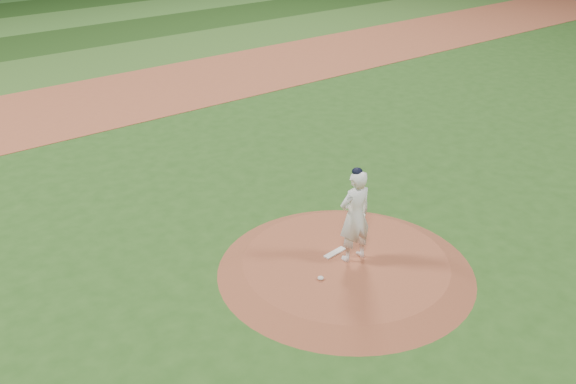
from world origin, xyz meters
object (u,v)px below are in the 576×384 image
at_px(rosin_bag, 321,278).
at_px(pitchers_mound, 345,265).
at_px(pitching_rubber, 335,253).
at_px(pitcher_on_mound, 355,216).

bearing_deg(rosin_bag, pitchers_mound, 13.27).
distance_m(pitchers_mound, pitching_rubber, 0.39).
height_order(pitchers_mound, pitching_rubber, pitching_rubber).
bearing_deg(pitcher_on_mound, pitching_rubber, 113.35).
relative_size(pitchers_mound, pitching_rubber, 9.52).
xyz_separation_m(pitchers_mound, pitcher_on_mound, (0.18, -0.02, 1.17)).
xyz_separation_m(pitchers_mound, rosin_bag, (-0.89, -0.21, 0.16)).
bearing_deg(pitchers_mound, pitcher_on_mound, -7.85).
bearing_deg(pitchers_mound, pitching_rubber, 88.13).
relative_size(pitching_rubber, rosin_bag, 4.50).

